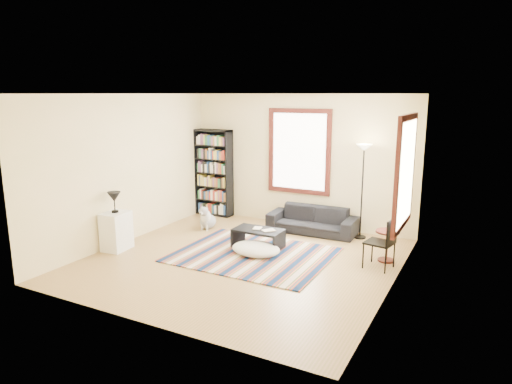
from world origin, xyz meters
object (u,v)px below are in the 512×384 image
at_px(floor_lamp, 362,192).
at_px(side_table, 387,246).
at_px(sofa, 312,220).
at_px(coffee_table, 258,239).
at_px(floor_cushion, 256,249).
at_px(white_cabinet, 116,231).
at_px(bookshelf, 214,173).
at_px(folding_chair, 379,243).
at_px(dog, 208,217).

height_order(floor_lamp, side_table, floor_lamp).
xyz_separation_m(sofa, coffee_table, (-0.54, -1.37, -0.08)).
height_order(floor_cushion, white_cabinet, white_cabinet).
bearing_deg(bookshelf, white_cabinet, -94.53).
height_order(side_table, folding_chair, folding_chair).
height_order(sofa, coffee_table, sofa).
relative_size(coffee_table, floor_cushion, 1.01).
bearing_deg(sofa, white_cabinet, -138.19).
bearing_deg(floor_lamp, coffee_table, -135.67).
distance_m(sofa, floor_cushion, 1.78).
bearing_deg(floor_lamp, folding_chair, -64.30).
relative_size(floor_lamp, side_table, 3.44).
bearing_deg(sofa, floor_lamp, 4.19).
xyz_separation_m(bookshelf, white_cabinet, (-0.23, -2.92, -0.65)).
relative_size(floor_cushion, side_table, 1.65).
distance_m(floor_lamp, folding_chair, 1.66).
height_order(side_table, white_cabinet, white_cabinet).
xyz_separation_m(floor_cushion, dog, (-1.65, 0.97, 0.14)).
distance_m(bookshelf, dog, 1.36).
distance_m(floor_lamp, side_table, 1.45).
relative_size(sofa, floor_cushion, 2.02).
bearing_deg(floor_cushion, sofa, 76.91).
relative_size(white_cabinet, dog, 1.40).
bearing_deg(floor_lamp, sofa, -174.13).
distance_m(bookshelf, floor_lamp, 3.54).
bearing_deg(floor_cushion, white_cabinet, -158.86).
bearing_deg(white_cabinet, floor_cushion, 15.53).
relative_size(floor_lamp, folding_chair, 2.16).
distance_m(side_table, dog, 3.77).
relative_size(side_table, white_cabinet, 0.77).
distance_m(coffee_table, folding_chair, 2.21).
relative_size(side_table, folding_chair, 0.63).
relative_size(bookshelf, white_cabinet, 2.86).
bearing_deg(dog, floor_lamp, 12.15).
relative_size(sofa, white_cabinet, 2.57).
xyz_separation_m(floor_cushion, floor_lamp, (1.37, 1.82, 0.82)).
relative_size(floor_lamp, dog, 3.71).
bearing_deg(side_table, bookshelf, 163.92).
xyz_separation_m(coffee_table, folding_chair, (2.20, 0.04, 0.25)).
height_order(floor_lamp, dog, floor_lamp).
xyz_separation_m(sofa, white_cabinet, (-2.79, -2.65, 0.09)).
bearing_deg(bookshelf, coffee_table, -39.09).
relative_size(floor_lamp, white_cabinet, 2.66).
distance_m(bookshelf, floor_cushion, 3.07).
distance_m(floor_cushion, folding_chair, 2.12).
distance_m(floor_cushion, white_cabinet, 2.57).
relative_size(folding_chair, white_cabinet, 1.23).
xyz_separation_m(bookshelf, coffee_table, (2.02, -1.64, -0.82)).
bearing_deg(floor_cushion, dog, 149.56).
height_order(sofa, folding_chair, folding_chair).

